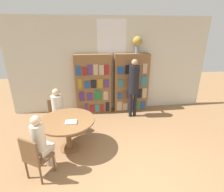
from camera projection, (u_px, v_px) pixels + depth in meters
ground_plane at (137, 188)px, 3.07m from camera, size 16.00×16.00×0.00m
wall_back at (112, 66)px, 5.65m from camera, size 6.40×0.07×3.00m
bookshelf_left at (93, 85)px, 5.59m from camera, size 1.12×0.34×1.91m
bookshelf_right at (131, 83)px, 5.75m from camera, size 1.12×0.34×1.91m
flower_vase at (137, 42)px, 5.31m from camera, size 0.29×0.29×0.51m
reading_table at (67, 125)px, 3.88m from camera, size 1.22×1.22×0.76m
chair_near_camera at (35, 156)px, 3.12m from camera, size 0.55×0.55×0.89m
chair_left_side at (57, 113)px, 4.69m from camera, size 0.52×0.52×0.89m
seated_reader_left at (58, 109)px, 4.47m from camera, size 0.38×0.42×1.24m
seated_reader_right at (41, 141)px, 3.21m from camera, size 0.37×0.40×1.24m
librarian_standing at (134, 83)px, 5.22m from camera, size 0.31×0.58×1.82m
open_book_on_table at (71, 122)px, 3.70m from camera, size 0.24×0.18×0.03m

